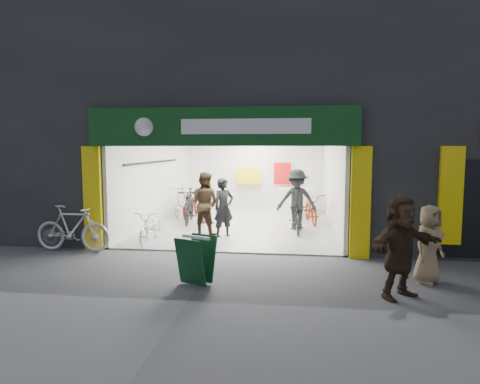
% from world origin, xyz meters
% --- Properties ---
extents(ground, '(60.00, 60.00, 0.00)m').
position_xyz_m(ground, '(0.00, 0.00, 0.00)').
color(ground, '#56565B').
rests_on(ground, ground).
extents(building, '(17.00, 10.27, 8.00)m').
position_xyz_m(building, '(0.91, 4.99, 4.31)').
color(building, '#232326').
rests_on(building, ground).
extents(bike_left_front, '(0.62, 1.69, 0.88)m').
position_xyz_m(bike_left_front, '(-2.09, 0.88, 0.44)').
color(bike_left_front, silver).
rests_on(bike_left_front, ground).
extents(bike_left_midfront, '(0.80, 2.03, 1.19)m').
position_xyz_m(bike_left_midfront, '(-1.80, 3.90, 0.59)').
color(bike_left_midfront, black).
rests_on(bike_left_midfront, ground).
extents(bike_left_midback, '(0.79, 1.90, 0.98)m').
position_xyz_m(bike_left_midback, '(-1.99, 5.10, 0.49)').
color(bike_left_midback, maroon).
rests_on(bike_left_midback, ground).
extents(bike_left_back, '(0.69, 2.01, 1.19)m').
position_xyz_m(bike_left_back, '(-2.50, 5.34, 0.59)').
color(bike_left_back, '#A2A1A6').
rests_on(bike_left_back, ground).
extents(bike_right_front, '(0.60, 1.58, 0.93)m').
position_xyz_m(bike_right_front, '(1.80, 2.54, 0.46)').
color(bike_right_front, black).
rests_on(bike_right_front, ground).
extents(bike_right_mid, '(0.96, 2.05, 1.04)m').
position_xyz_m(bike_right_mid, '(2.30, 4.45, 0.52)').
color(bike_right_mid, maroon).
rests_on(bike_right_mid, ground).
extents(bike_right_back, '(0.69, 1.86, 1.09)m').
position_xyz_m(bike_right_back, '(1.92, 5.29, 0.55)').
color(bike_right_back, '#A5A6AA').
rests_on(bike_right_back, ground).
extents(parked_bike, '(1.94, 0.58, 1.16)m').
position_xyz_m(parked_bike, '(-3.69, -0.30, 0.58)').
color(parked_bike, silver).
rests_on(parked_bike, ground).
extents(customer_a, '(0.74, 0.71, 1.71)m').
position_xyz_m(customer_a, '(-0.26, 1.79, 0.85)').
color(customer_a, black).
rests_on(customer_a, ground).
extents(customer_b, '(1.07, 0.94, 1.86)m').
position_xyz_m(customer_b, '(-0.89, 2.12, 0.93)').
color(customer_b, '#332517').
rests_on(customer_b, ground).
extents(customer_c, '(1.33, 0.91, 1.90)m').
position_xyz_m(customer_c, '(1.80, 3.12, 0.95)').
color(customer_c, black).
rests_on(customer_c, ground).
extents(customer_d, '(1.05, 0.94, 1.71)m').
position_xyz_m(customer_d, '(-1.15, 3.68, 0.86)').
color(customer_d, '#8F7553').
rests_on(customer_d, ground).
extents(pedestrian_near, '(0.86, 0.84, 1.50)m').
position_xyz_m(pedestrian_near, '(4.29, -1.74, 0.75)').
color(pedestrian_near, '#987B58').
rests_on(pedestrian_near, ground).
extents(pedestrian_far, '(1.61, 1.43, 1.77)m').
position_xyz_m(pedestrian_far, '(3.55, -2.64, 0.89)').
color(pedestrian_far, '#332317').
rests_on(pedestrian_far, ground).
extents(sandwich_board, '(0.76, 0.77, 0.90)m').
position_xyz_m(sandwich_board, '(-0.06, -2.41, 0.49)').
color(sandwich_board, '#0E391C').
rests_on(sandwich_board, ground).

